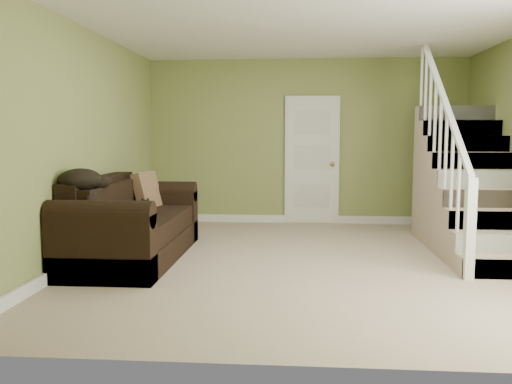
% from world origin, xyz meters
% --- Properties ---
extents(floor, '(5.00, 5.50, 0.01)m').
position_xyz_m(floor, '(0.00, 0.00, 0.00)').
color(floor, tan).
rests_on(floor, ground).
extents(ceiling, '(5.00, 5.50, 0.01)m').
position_xyz_m(ceiling, '(0.00, 0.00, 2.60)').
color(ceiling, white).
rests_on(ceiling, wall_back).
extents(wall_back, '(5.00, 0.04, 2.60)m').
position_xyz_m(wall_back, '(0.00, 2.75, 1.30)').
color(wall_back, olive).
rests_on(wall_back, floor).
extents(wall_front, '(5.00, 0.04, 2.60)m').
position_xyz_m(wall_front, '(0.00, -2.75, 1.30)').
color(wall_front, olive).
rests_on(wall_front, floor).
extents(wall_left, '(0.04, 5.50, 2.60)m').
position_xyz_m(wall_left, '(-2.50, 0.00, 1.30)').
color(wall_left, olive).
rests_on(wall_left, floor).
extents(baseboard_back, '(5.00, 0.04, 0.12)m').
position_xyz_m(baseboard_back, '(0.00, 2.72, 0.06)').
color(baseboard_back, white).
rests_on(baseboard_back, floor).
extents(baseboard_left, '(0.04, 5.50, 0.12)m').
position_xyz_m(baseboard_left, '(-2.47, 0.00, 0.06)').
color(baseboard_left, white).
rests_on(baseboard_left, floor).
extents(door, '(0.86, 0.12, 2.02)m').
position_xyz_m(door, '(0.10, 2.71, 1.01)').
color(door, white).
rests_on(door, floor).
extents(staircase, '(1.00, 2.51, 2.82)m').
position_xyz_m(staircase, '(1.99, 0.97, 0.64)').
color(staircase, tan).
rests_on(staircase, floor).
extents(sofa, '(1.02, 2.36, 0.93)m').
position_xyz_m(sofa, '(-2.02, 0.02, 0.35)').
color(sofa, black).
rests_on(sofa, floor).
extents(side_table, '(0.64, 0.64, 0.84)m').
position_xyz_m(side_table, '(-2.19, 1.48, 0.31)').
color(side_table, black).
rests_on(side_table, floor).
extents(cat, '(0.27, 0.46, 0.22)m').
position_xyz_m(cat, '(-1.83, 0.00, 0.59)').
color(cat, black).
rests_on(cat, sofa).
extents(banana, '(0.13, 0.20, 0.06)m').
position_xyz_m(banana, '(-1.87, -0.52, 0.53)').
color(banana, yellow).
rests_on(banana, sofa).
extents(throw_pillow, '(0.31, 0.51, 0.49)m').
position_xyz_m(throw_pillow, '(-2.02, 0.74, 0.71)').
color(throw_pillow, '#482D1D').
rests_on(throw_pillow, sofa).
extents(throw_blanket, '(0.50, 0.59, 0.22)m').
position_xyz_m(throw_blanket, '(-2.31, -0.66, 0.96)').
color(throw_blanket, black).
rests_on(throw_blanket, sofa).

